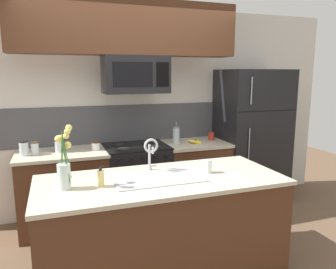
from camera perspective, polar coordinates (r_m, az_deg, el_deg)
The scene contains 22 objects.
ground_plane at distance 3.51m, azimuth -1.56°, elevation -19.95°, with size 10.00×10.00×0.00m, color brown.
rear_partition at distance 4.36m, azimuth -3.00°, elevation 4.20°, with size 5.20×0.10×2.60m, color silver.
splash_band at distance 4.26m, azimuth -6.65°, elevation 1.95°, with size 3.49×0.01×0.48m, color #4C4C51.
back_counter_left at distance 4.01m, azimuth -17.67°, elevation -9.27°, with size 1.00×0.65×0.91m.
back_counter_right at distance 4.35m, azimuth 4.65°, elevation -7.21°, with size 0.83×0.65×0.91m.
stove_range at distance 4.11m, azimuth -5.44°, elevation -8.23°, with size 0.76×0.64×0.93m.
microwave at distance 3.87m, azimuth -5.71°, elevation 10.35°, with size 0.74×0.40×0.43m.
upper_cabinet_band at distance 3.86m, azimuth -7.03°, elevation 17.96°, with size 2.53×0.34×0.60m, color #4C2B19.
refrigerator at distance 4.65m, azimuth 14.16°, elevation -0.47°, with size 0.88×0.74×1.84m.
storage_jar_tall at distance 3.85m, azimuth -23.81°, elevation -2.21°, with size 0.09×0.09×0.16m.
storage_jar_medium at distance 3.87m, azimuth -22.18°, elevation -2.22°, with size 0.08×0.08×0.14m.
storage_jar_short at distance 3.88m, azimuth -18.45°, elevation -1.93°, with size 0.09×0.09×0.14m.
storage_jar_squat at distance 3.89m, azimuth -12.46°, elevation -1.96°, with size 0.10×0.10×0.09m.
banana_bunch at distance 4.17m, azimuth 4.81°, elevation -1.24°, with size 0.19×0.15×0.08m.
french_press at distance 4.18m, azimuth 1.42°, elevation -0.09°, with size 0.09×0.09×0.27m.
coffee_tin at distance 4.38m, azimuth 7.55°, elevation -0.29°, with size 0.08×0.08×0.11m, color #B22D23.
island_counter at distance 2.98m, azimuth -1.12°, elevation -15.91°, with size 2.08×0.89×0.91m.
kitchen_sink at distance 2.82m, azimuth -1.73°, elevation -8.97°, with size 0.76×0.44×0.16m.
sink_faucet at distance 2.94m, azimuth -3.02°, elevation -2.72°, with size 0.14×0.14×0.31m.
dish_soap_bottle at distance 2.64m, azimuth -11.62°, elevation -7.44°, with size 0.06×0.05×0.16m.
drinking_glass at distance 2.95m, azimuth 6.99°, elevation -5.52°, with size 0.07×0.07×0.12m.
flower_vase at distance 2.62m, azimuth -17.60°, elevation -5.75°, with size 0.13×0.16×0.49m.
Camera 1 is at (-0.91, -2.88, 1.79)m, focal length 35.00 mm.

